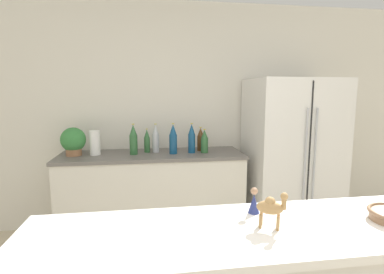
{
  "coord_description": "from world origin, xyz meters",
  "views": [
    {
      "loc": [
        -0.5,
        -0.76,
        1.53
      ],
      "look_at": [
        -0.17,
        1.37,
        1.21
      ],
      "focal_mm": 28.0,
      "sensor_mm": 36.0,
      "label": 1
    }
  ],
  "objects_px": {
    "back_bottle_6": "(173,139)",
    "refrigerator": "(291,156)",
    "camel_figurine": "(271,207)",
    "back_bottle_0": "(192,139)",
    "back_bottle_4": "(133,140)",
    "potted_plant": "(73,141)",
    "paper_towel_roll": "(95,143)",
    "back_bottle_2": "(204,141)",
    "back_bottle_1": "(156,139)",
    "wise_man_figurine_blue": "(254,202)",
    "back_bottle_5": "(201,139)",
    "back_bottle_3": "(147,141)"
  },
  "relations": [
    {
      "from": "back_bottle_6",
      "to": "refrigerator",
      "type": "bearing_deg",
      "value": -1.74
    },
    {
      "from": "back_bottle_6",
      "to": "camel_figurine",
      "type": "xyz_separation_m",
      "value": [
        0.22,
        -2.01,
        0.02
      ]
    },
    {
      "from": "back_bottle_0",
      "to": "back_bottle_4",
      "type": "bearing_deg",
      "value": 179.53
    },
    {
      "from": "camel_figurine",
      "to": "potted_plant",
      "type": "bearing_deg",
      "value": 120.82
    },
    {
      "from": "paper_towel_roll",
      "to": "back_bottle_2",
      "type": "bearing_deg",
      "value": -2.6
    },
    {
      "from": "back_bottle_1",
      "to": "camel_figurine",
      "type": "xyz_separation_m",
      "value": [
        0.4,
        -2.12,
        0.03
      ]
    },
    {
      "from": "potted_plant",
      "to": "paper_towel_roll",
      "type": "distance_m",
      "value": 0.21
    },
    {
      "from": "refrigerator",
      "to": "wise_man_figurine_blue",
      "type": "height_order",
      "value": "refrigerator"
    },
    {
      "from": "paper_towel_roll",
      "to": "wise_man_figurine_blue",
      "type": "relative_size",
      "value": 2.1
    },
    {
      "from": "potted_plant",
      "to": "paper_towel_roll",
      "type": "relative_size",
      "value": 1.15
    },
    {
      "from": "back_bottle_2",
      "to": "back_bottle_5",
      "type": "relative_size",
      "value": 0.97
    },
    {
      "from": "potted_plant",
      "to": "back_bottle_0",
      "type": "xyz_separation_m",
      "value": [
        1.22,
        -0.04,
        0.0
      ]
    },
    {
      "from": "refrigerator",
      "to": "camel_figurine",
      "type": "relative_size",
      "value": 10.89
    },
    {
      "from": "potted_plant",
      "to": "back_bottle_6",
      "type": "xyz_separation_m",
      "value": [
        1.02,
        -0.06,
        0.0
      ]
    },
    {
      "from": "back_bottle_3",
      "to": "back_bottle_6",
      "type": "distance_m",
      "value": 0.3
    },
    {
      "from": "potted_plant",
      "to": "wise_man_figurine_blue",
      "type": "bearing_deg",
      "value": -57.42
    },
    {
      "from": "back_bottle_2",
      "to": "camel_figurine",
      "type": "distance_m",
      "value": 2.02
    },
    {
      "from": "back_bottle_0",
      "to": "back_bottle_5",
      "type": "distance_m",
      "value": 0.16
    },
    {
      "from": "potted_plant",
      "to": "wise_man_figurine_blue",
      "type": "height_order",
      "value": "potted_plant"
    },
    {
      "from": "back_bottle_4",
      "to": "wise_man_figurine_blue",
      "type": "bearing_deg",
      "value": -71.79
    },
    {
      "from": "back_bottle_1",
      "to": "back_bottle_2",
      "type": "height_order",
      "value": "back_bottle_1"
    },
    {
      "from": "back_bottle_3",
      "to": "wise_man_figurine_blue",
      "type": "relative_size",
      "value": 2.14
    },
    {
      "from": "back_bottle_0",
      "to": "wise_man_figurine_blue",
      "type": "xyz_separation_m",
      "value": [
        0.01,
        -1.87,
        -0.01
      ]
    },
    {
      "from": "back_bottle_5",
      "to": "back_bottle_1",
      "type": "bearing_deg",
      "value": -178.97
    },
    {
      "from": "refrigerator",
      "to": "paper_towel_roll",
      "type": "bearing_deg",
      "value": 177.35
    },
    {
      "from": "refrigerator",
      "to": "back_bottle_5",
      "type": "relative_size",
      "value": 6.35
    },
    {
      "from": "potted_plant",
      "to": "back_bottle_0",
      "type": "height_order",
      "value": "back_bottle_0"
    },
    {
      "from": "back_bottle_1",
      "to": "wise_man_figurine_blue",
      "type": "height_order",
      "value": "back_bottle_1"
    },
    {
      "from": "potted_plant",
      "to": "camel_figurine",
      "type": "bearing_deg",
      "value": -59.18
    },
    {
      "from": "potted_plant",
      "to": "back_bottle_6",
      "type": "relative_size",
      "value": 0.9
    },
    {
      "from": "back_bottle_4",
      "to": "camel_figurine",
      "type": "relative_size",
      "value": 2.08
    },
    {
      "from": "refrigerator",
      "to": "back_bottle_1",
      "type": "height_order",
      "value": "refrigerator"
    },
    {
      "from": "camel_figurine",
      "to": "back_bottle_5",
      "type": "bearing_deg",
      "value": 87.41
    },
    {
      "from": "back_bottle_2",
      "to": "back_bottle_6",
      "type": "bearing_deg",
      "value": -178.93
    },
    {
      "from": "paper_towel_roll",
      "to": "back_bottle_6",
      "type": "height_order",
      "value": "back_bottle_6"
    },
    {
      "from": "back_bottle_6",
      "to": "back_bottle_3",
      "type": "bearing_deg",
      "value": 156.12
    },
    {
      "from": "back_bottle_5",
      "to": "back_bottle_6",
      "type": "bearing_deg",
      "value": -159.24
    },
    {
      "from": "back_bottle_2",
      "to": "back_bottle_0",
      "type": "bearing_deg",
      "value": 174.86
    },
    {
      "from": "paper_towel_roll",
      "to": "wise_man_figurine_blue",
      "type": "distance_m",
      "value": 2.16
    },
    {
      "from": "back_bottle_5",
      "to": "back_bottle_6",
      "type": "relative_size",
      "value": 0.82
    },
    {
      "from": "paper_towel_roll",
      "to": "back_bottle_3",
      "type": "distance_m",
      "value": 0.54
    },
    {
      "from": "back_bottle_1",
      "to": "back_bottle_6",
      "type": "bearing_deg",
      "value": -31.64
    },
    {
      "from": "potted_plant",
      "to": "back_bottle_2",
      "type": "xyz_separation_m",
      "value": [
        1.36,
        -0.06,
        -0.03
      ]
    },
    {
      "from": "back_bottle_2",
      "to": "camel_figurine",
      "type": "height_order",
      "value": "back_bottle_2"
    },
    {
      "from": "back_bottle_3",
      "to": "back_bottle_6",
      "type": "relative_size",
      "value": 0.8
    },
    {
      "from": "refrigerator",
      "to": "paper_towel_roll",
      "type": "distance_m",
      "value": 2.13
    },
    {
      "from": "back_bottle_0",
      "to": "back_bottle_3",
      "type": "height_order",
      "value": "back_bottle_0"
    },
    {
      "from": "back_bottle_3",
      "to": "wise_man_figurine_blue",
      "type": "height_order",
      "value": "back_bottle_3"
    },
    {
      "from": "back_bottle_3",
      "to": "back_bottle_6",
      "type": "xyz_separation_m",
      "value": [
        0.27,
        -0.12,
        0.03
      ]
    },
    {
      "from": "back_bottle_6",
      "to": "paper_towel_roll",
      "type": "bearing_deg",
      "value": 175.86
    }
  ]
}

